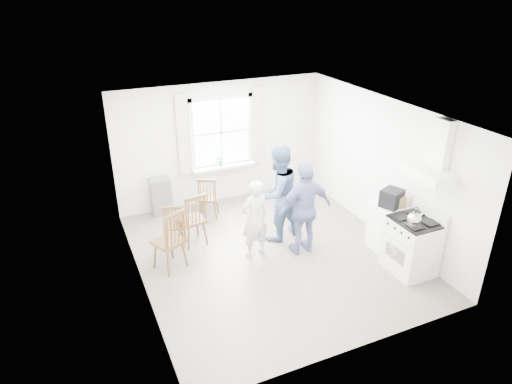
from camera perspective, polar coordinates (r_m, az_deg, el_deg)
name	(u,v)px	position (r m, az deg, el deg)	size (l,w,h in m)	color
room_shell	(272,189)	(7.58, 2.04, 0.43)	(4.62, 5.12, 2.64)	#76675B
window_assembly	(222,137)	(9.63, -4.33, 6.90)	(1.88, 0.24, 1.70)	white
range_hood	(433,164)	(7.49, 21.27, 3.31)	(0.45, 0.76, 0.94)	white
shelf_unit	(161,196)	(9.58, -11.78, -0.54)	(0.40, 0.30, 0.80)	gray
gas_stove	(411,245)	(7.98, 18.85, -6.31)	(0.68, 0.76, 1.12)	white
kettle	(414,219)	(7.56, 19.16, -3.23)	(0.22, 0.22, 0.32)	silver
low_cabinet	(387,227)	(8.48, 16.08, -4.21)	(0.50, 0.55, 0.90)	white
stereo_stack	(392,198)	(8.15, 16.60, -0.74)	(0.44, 0.42, 0.31)	black
cardboard_box	(396,201)	(8.19, 17.05, -1.12)	(0.30, 0.22, 0.20)	olive
windsor_chair_a	(195,215)	(8.24, -7.69, -2.83)	(0.51, 0.50, 1.04)	#4F3419
windsor_chair_b	(173,221)	(8.29, -10.31, -3.64)	(0.45, 0.44, 0.87)	#4F3419
windsor_chair_c	(173,235)	(7.59, -10.39, -5.28)	(0.62, 0.61, 1.11)	#4F3419
person_left	(255,219)	(7.86, -0.17, -3.36)	(0.52, 0.52, 1.44)	silver
person_mid	(278,194)	(8.32, 2.72, -0.20)	(0.89, 0.89, 1.82)	slate
person_right	(305,209)	(7.93, 6.13, -2.14)	(1.00, 1.00, 1.70)	navy
potted_plant	(221,158)	(9.68, -4.44, 4.25)	(0.19, 0.19, 0.35)	#35783B
windsor_chair_d	(208,194)	(9.18, -6.07, -0.23)	(0.51, 0.51, 0.91)	#4F3419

